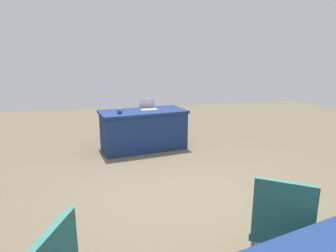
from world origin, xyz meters
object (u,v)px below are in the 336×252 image
at_px(table_foreground, 143,130).
at_px(yarn_ball, 120,111).
at_px(laptop_silver, 148,108).
at_px(scissors_red, 165,108).
at_px(chair_near_front, 282,225).

xyz_separation_m(table_foreground, yarn_ball, (0.46, 0.22, 0.44)).
xyz_separation_m(laptop_silver, scissors_red, (-0.36, -0.09, -0.04)).
height_order(chair_near_front, scissors_red, chair_near_front).
xyz_separation_m(table_foreground, laptop_silver, (-0.12, -0.08, 0.42)).
bearing_deg(table_foreground, yarn_ball, 25.40).
bearing_deg(yarn_ball, scissors_red, -157.46).
relative_size(chair_near_front, yarn_ball, 8.77).
bearing_deg(laptop_silver, chair_near_front, 91.58).
height_order(laptop_silver, yarn_ball, laptop_silver).
relative_size(chair_near_front, scissors_red, 5.25).
relative_size(table_foreground, scissors_red, 9.77).
height_order(chair_near_front, yarn_ball, chair_near_front).
bearing_deg(table_foreground, scissors_red, -160.31).
xyz_separation_m(chair_near_front, scissors_red, (0.00, -3.95, 0.24)).
xyz_separation_m(chair_near_front, yarn_ball, (0.95, -3.55, 0.29)).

